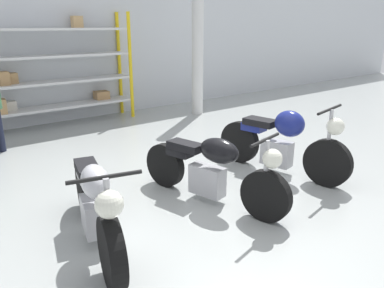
% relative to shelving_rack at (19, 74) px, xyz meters
% --- Properties ---
extents(ground_plane, '(30.00, 30.00, 0.00)m').
position_rel_shelving_rack_xyz_m(ground_plane, '(0.82, -5.02, -1.19)').
color(ground_plane, '#9EA3A0').
extents(back_wall, '(30.00, 0.08, 3.60)m').
position_rel_shelving_rack_xyz_m(back_wall, '(0.82, 0.36, 0.61)').
color(back_wall, silver).
rests_on(back_wall, ground_plane).
extents(shelving_rack, '(4.93, 0.63, 2.41)m').
position_rel_shelving_rack_xyz_m(shelving_rack, '(0.00, 0.00, 0.00)').
color(shelving_rack, yellow).
rests_on(shelving_rack, ground_plane).
extents(support_pillar, '(0.28, 0.28, 3.60)m').
position_rel_shelving_rack_xyz_m(support_pillar, '(3.85, -0.95, 0.61)').
color(support_pillar, silver).
rests_on(support_pillar, ground_plane).
extents(motorcycle_silver, '(0.78, 2.03, 0.99)m').
position_rel_shelving_rack_xyz_m(motorcycle_silver, '(-0.63, -4.93, -0.75)').
color(motorcycle_silver, black).
rests_on(motorcycle_silver, ground_plane).
extents(motorcycle_black, '(0.75, 2.11, 0.97)m').
position_rel_shelving_rack_xyz_m(motorcycle_black, '(0.89, -4.93, -0.75)').
color(motorcycle_black, black).
rests_on(motorcycle_black, ground_plane).
extents(motorcycle_blue, '(0.74, 2.10, 1.09)m').
position_rel_shelving_rack_xyz_m(motorcycle_blue, '(2.33, -4.84, -0.69)').
color(motorcycle_blue, black).
rests_on(motorcycle_blue, ground_plane).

